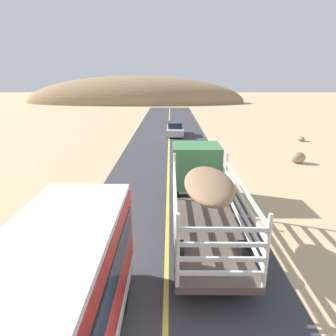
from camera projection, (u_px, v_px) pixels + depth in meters
The scene contains 5 objects.
livestock_truck at pixel (200, 179), 14.23m from camera, with size 2.53×9.70×3.02m.
car_far at pixel (175, 129), 33.89m from camera, with size 1.80×4.40×1.46m.
boulder_mid_field at pixel (298, 157), 23.18m from camera, with size 1.15×0.90×0.87m, color gray.
boulder_far_horizon at pixel (301, 139), 31.03m from camera, with size 0.68×0.96×0.47m, color #84705B.
distant_hill at pixel (135, 103), 74.62m from camera, with size 53.25×18.26×12.76m, color #957553.
Camera 1 is at (0.11, -4.22, 6.42)m, focal length 32.58 mm.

